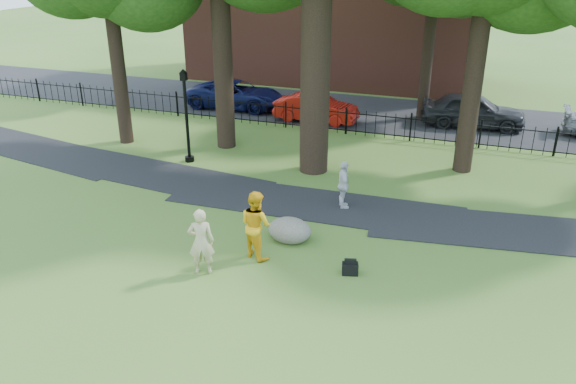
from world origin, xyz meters
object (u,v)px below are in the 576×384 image
at_px(boulder, 290,229).
at_px(man, 256,224).
at_px(woman, 201,242).
at_px(lamppost, 187,117).
at_px(red_sedan, 316,108).

bearing_deg(boulder, man, -115.64).
bearing_deg(man, woman, 80.99).
xyz_separation_m(man, lamppost, (-5.58, 6.16, 0.87)).
bearing_deg(woman, red_sedan, -109.28).
xyz_separation_m(woman, red_sedan, (-1.43, 14.79, -0.26)).
height_order(man, red_sedan, man).
relative_size(woman, red_sedan, 0.45).
bearing_deg(red_sedan, woman, -173.93).
relative_size(woman, boulder, 1.44).
relative_size(woman, man, 0.96).
bearing_deg(boulder, woman, -121.80).
height_order(woman, red_sedan, woman).
distance_m(woman, red_sedan, 14.86).
bearing_deg(lamppost, woman, -65.45).
bearing_deg(boulder, lamppost, 141.08).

